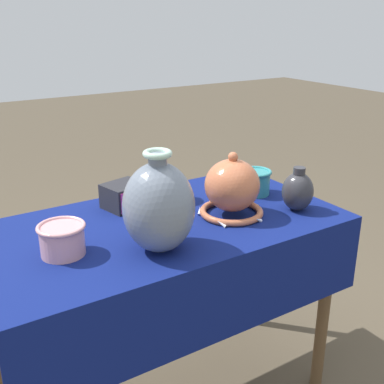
{
  "coord_description": "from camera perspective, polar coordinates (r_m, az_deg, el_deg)",
  "views": [
    {
      "loc": [
        -0.68,
        -1.26,
        1.36
      ],
      "look_at": [
        0.06,
        -0.08,
        0.84
      ],
      "focal_mm": 45.0,
      "sensor_mm": 36.0,
      "label": 1
    }
  ],
  "objects": [
    {
      "name": "cup_wide_rose",
      "position": [
        1.39,
        -15.14,
        -5.35
      ],
      "size": [
        0.14,
        0.14,
        0.09
      ],
      "color": "#D19399",
      "rests_on": "display_table"
    },
    {
      "name": "display_table",
      "position": [
        1.59,
        -3.11,
        -6.55
      ],
      "size": [
        1.17,
        0.63,
        0.72
      ],
      "color": "brown",
      "rests_on": "ground_plane"
    },
    {
      "name": "jar_round_charcoal",
      "position": [
        1.67,
        12.42,
        0.11
      ],
      "size": [
        0.11,
        0.11,
        0.15
      ],
      "color": "#2D2D33",
      "rests_on": "display_table"
    },
    {
      "name": "mosaic_tile_box",
      "position": [
        1.68,
        -8.01,
        -0.44
      ],
      "size": [
        0.15,
        0.14,
        0.09
      ],
      "rotation": [
        0.0,
        0.0,
        0.23
      ],
      "color": "#232328",
      "rests_on": "display_table"
    },
    {
      "name": "vase_tall_bulbous",
      "position": [
        1.34,
        -3.96,
        -1.74
      ],
      "size": [
        0.2,
        0.2,
        0.29
      ],
      "color": "slate",
      "rests_on": "display_table"
    },
    {
      "name": "vase_dome_bell",
      "position": [
        1.59,
        4.77,
        0.35
      ],
      "size": [
        0.22,
        0.23,
        0.22
      ],
      "color": "#BC6642",
      "rests_on": "display_table"
    },
    {
      "name": "cup_wide_teal",
      "position": [
        1.8,
        7.47,
        1.28
      ],
      "size": [
        0.12,
        0.12,
        0.09
      ],
      "color": "teal",
      "rests_on": "display_table"
    },
    {
      "name": "cup_wide_ochre",
      "position": [
        1.73,
        -2.51,
        0.63
      ],
      "size": [
        0.1,
        0.1,
        0.09
      ],
      "color": "gold",
      "rests_on": "display_table"
    },
    {
      "name": "bowl_shallow_cobalt",
      "position": [
        1.55,
        -3.44,
        -2.58
      ],
      "size": [
        0.13,
        0.13,
        0.06
      ],
      "primitive_type": "ellipsoid",
      "color": "#3851A8",
      "rests_on": "display_table"
    }
  ]
}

